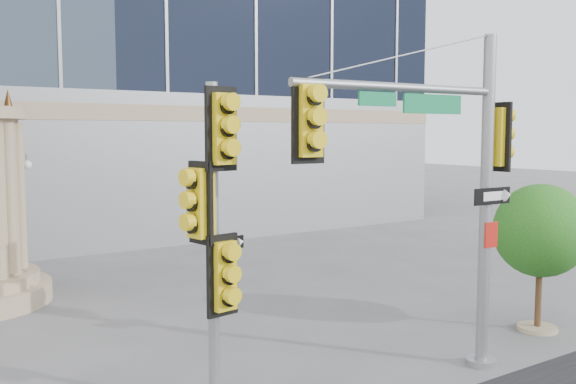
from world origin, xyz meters
TOP-DOWN VIEW (x-y plane):
  - ground at (0.00, 0.00)m, footprint 120.00×120.00m
  - main_signal_pole at (0.50, -1.39)m, footprint 4.85×0.59m
  - secondary_signal_pole at (-3.50, -0.28)m, footprint 0.95×0.69m
  - street_tree at (4.47, -0.69)m, footprint 2.13×2.08m

SIDE VIEW (x-z plane):
  - ground at x=0.00m, z-range 0.00..0.00m
  - street_tree at x=4.47m, z-range 0.53..3.85m
  - secondary_signal_pole at x=-3.50m, z-range 0.46..5.71m
  - main_signal_pole at x=0.50m, z-range 0.75..7.00m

